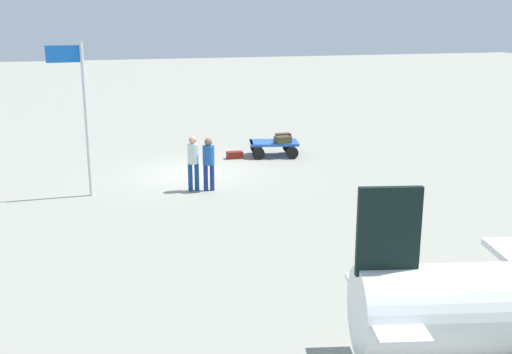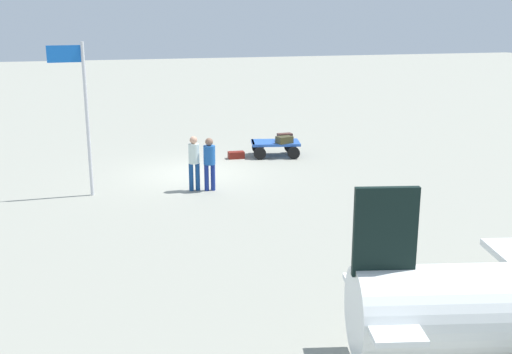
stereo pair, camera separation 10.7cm
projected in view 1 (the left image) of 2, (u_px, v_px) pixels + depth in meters
ground_plane at (192, 173)px, 21.17m from camera, size 120.00×120.00×0.00m
luggage_cart at (273, 145)px, 23.73m from camera, size 2.05×1.65×0.57m
suitcase_navy at (283, 137)px, 23.82m from camera, size 0.57×0.34×0.29m
suitcase_tan at (283, 140)px, 23.35m from camera, size 0.66×0.52×0.26m
suitcase_olive at (235, 155)px, 23.38m from camera, size 0.62×0.35×0.26m
worker_lead at (209, 160)px, 18.85m from camera, size 0.39×0.39×1.66m
worker_trailing at (193, 159)px, 18.84m from camera, size 0.37×0.37×1.72m
flagpole at (81, 106)px, 17.85m from camera, size 1.04×0.11×4.56m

